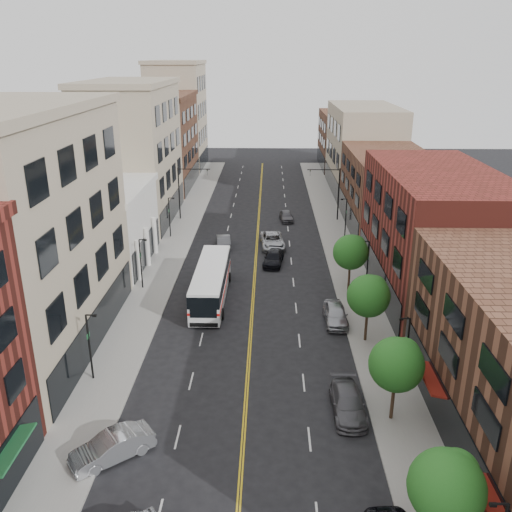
# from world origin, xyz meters

# --- Properties ---
(ground) EXTENTS (220.00, 220.00, 0.00)m
(ground) POSITION_xyz_m (0.00, 0.00, 0.00)
(ground) COLOR black
(ground) RESTS_ON ground
(sidewalk_left) EXTENTS (4.00, 110.00, 0.15)m
(sidewalk_left) POSITION_xyz_m (-10.00, 35.00, 0.07)
(sidewalk_left) COLOR gray
(sidewalk_left) RESTS_ON ground
(sidewalk_right) EXTENTS (4.00, 110.00, 0.15)m
(sidewalk_right) POSITION_xyz_m (10.00, 35.00, 0.07)
(sidewalk_right) COLOR gray
(sidewalk_right) RESTS_ON ground
(bldg_l_tanoffice) EXTENTS (10.00, 22.00, 18.00)m
(bldg_l_tanoffice) POSITION_xyz_m (-17.00, 13.00, 9.00)
(bldg_l_tanoffice) COLOR tan
(bldg_l_tanoffice) RESTS_ON ground
(bldg_l_white) EXTENTS (10.00, 14.00, 8.00)m
(bldg_l_white) POSITION_xyz_m (-17.00, 31.00, 4.00)
(bldg_l_white) COLOR silver
(bldg_l_white) RESTS_ON ground
(bldg_l_far_a) EXTENTS (10.00, 20.00, 18.00)m
(bldg_l_far_a) POSITION_xyz_m (-17.00, 48.00, 9.00)
(bldg_l_far_a) COLOR tan
(bldg_l_far_a) RESTS_ON ground
(bldg_l_far_b) EXTENTS (10.00, 20.00, 15.00)m
(bldg_l_far_b) POSITION_xyz_m (-17.00, 68.00, 7.50)
(bldg_l_far_b) COLOR brown
(bldg_l_far_b) RESTS_ON ground
(bldg_l_far_c) EXTENTS (10.00, 16.00, 20.00)m
(bldg_l_far_c) POSITION_xyz_m (-17.00, 86.00, 10.00)
(bldg_l_far_c) COLOR tan
(bldg_l_far_c) RESTS_ON ground
(bldg_r_mid) EXTENTS (10.00, 22.00, 12.00)m
(bldg_r_mid) POSITION_xyz_m (17.00, 24.00, 6.00)
(bldg_r_mid) COLOR maroon
(bldg_r_mid) RESTS_ON ground
(bldg_r_far_a) EXTENTS (10.00, 20.00, 10.00)m
(bldg_r_far_a) POSITION_xyz_m (17.00, 45.00, 5.00)
(bldg_r_far_a) COLOR brown
(bldg_r_far_a) RESTS_ON ground
(bldg_r_far_b) EXTENTS (10.00, 22.00, 14.00)m
(bldg_r_far_b) POSITION_xyz_m (17.00, 66.00, 7.00)
(bldg_r_far_b) COLOR tan
(bldg_r_far_b) RESTS_ON ground
(bldg_r_far_c) EXTENTS (10.00, 18.00, 11.00)m
(bldg_r_far_c) POSITION_xyz_m (17.00, 86.00, 5.50)
(bldg_r_far_c) COLOR brown
(bldg_r_far_c) RESTS_ON ground
(tree_r_0) EXTENTS (3.40, 3.40, 5.59)m
(tree_r_0) POSITION_xyz_m (9.39, -5.93, 4.13)
(tree_r_0) COLOR black
(tree_r_0) RESTS_ON sidewalk_right
(tree_r_1) EXTENTS (3.40, 3.40, 5.59)m
(tree_r_1) POSITION_xyz_m (9.39, 4.07, 4.13)
(tree_r_1) COLOR black
(tree_r_1) RESTS_ON sidewalk_right
(tree_r_2) EXTENTS (3.40, 3.40, 5.59)m
(tree_r_2) POSITION_xyz_m (9.39, 14.07, 4.13)
(tree_r_2) COLOR black
(tree_r_2) RESTS_ON sidewalk_right
(tree_r_3) EXTENTS (3.40, 3.40, 5.59)m
(tree_r_3) POSITION_xyz_m (9.39, 24.07, 4.13)
(tree_r_3) COLOR black
(tree_r_3) RESTS_ON sidewalk_right
(lamp_l_1) EXTENTS (0.81, 0.55, 5.05)m
(lamp_l_1) POSITION_xyz_m (-10.95, 8.00, 2.97)
(lamp_l_1) COLOR black
(lamp_l_1) RESTS_ON sidewalk_left
(lamp_l_2) EXTENTS (0.81, 0.55, 5.05)m
(lamp_l_2) POSITION_xyz_m (-10.95, 24.00, 2.97)
(lamp_l_2) COLOR black
(lamp_l_2) RESTS_ON sidewalk_left
(lamp_l_3) EXTENTS (0.81, 0.55, 5.05)m
(lamp_l_3) POSITION_xyz_m (-10.95, 40.00, 2.97)
(lamp_l_3) COLOR black
(lamp_l_3) RESTS_ON sidewalk_left
(lamp_r_1) EXTENTS (0.81, 0.55, 5.05)m
(lamp_r_1) POSITION_xyz_m (10.95, 8.00, 2.97)
(lamp_r_1) COLOR black
(lamp_r_1) RESTS_ON sidewalk_right
(lamp_r_2) EXTENTS (0.81, 0.55, 5.05)m
(lamp_r_2) POSITION_xyz_m (10.95, 24.00, 2.97)
(lamp_r_2) COLOR black
(lamp_r_2) RESTS_ON sidewalk_right
(lamp_r_3) EXTENTS (0.81, 0.55, 5.05)m
(lamp_r_3) POSITION_xyz_m (10.95, 40.00, 2.97)
(lamp_r_3) COLOR black
(lamp_r_3) RESTS_ON sidewalk_right
(signal_mast_left) EXTENTS (4.49, 0.18, 7.20)m
(signal_mast_left) POSITION_xyz_m (-10.27, 48.00, 4.65)
(signal_mast_left) COLOR black
(signal_mast_left) RESTS_ON sidewalk_left
(signal_mast_right) EXTENTS (4.49, 0.18, 7.20)m
(signal_mast_right) POSITION_xyz_m (10.27, 48.00, 4.65)
(signal_mast_right) COLOR black
(signal_mast_right) RESTS_ON sidewalk_right
(city_bus) EXTENTS (3.05, 12.49, 3.21)m
(city_bus) POSITION_xyz_m (-3.94, 21.84, 1.86)
(city_bus) COLOR white
(city_bus) RESTS_ON ground
(car_angle_b) EXTENTS (4.83, 4.29, 1.59)m
(car_angle_b) POSITION_xyz_m (-7.40, 0.07, 0.79)
(car_angle_b) COLOR #AFB2B7
(car_angle_b) RESTS_ON ground
(car_parked_mid) EXTENTS (2.13, 5.08, 1.46)m
(car_parked_mid) POSITION_xyz_m (6.63, 4.64, 0.73)
(car_parked_mid) COLOR #4E4D53
(car_parked_mid) RESTS_ON ground
(car_parked_far) EXTENTS (1.97, 4.80, 1.63)m
(car_parked_far) POSITION_xyz_m (7.26, 17.24, 0.81)
(car_parked_far) COLOR #9D9FA4
(car_parked_far) RESTS_ON ground
(car_lane_behind) EXTENTS (2.13, 4.67, 1.49)m
(car_lane_behind) POSITION_xyz_m (-4.00, 36.70, 0.74)
(car_lane_behind) COLOR #525357
(car_lane_behind) RESTS_ON ground
(car_lane_a) EXTENTS (2.59, 5.03, 1.40)m
(car_lane_a) POSITION_xyz_m (1.99, 31.04, 0.70)
(car_lane_a) COLOR black
(car_lane_a) RESTS_ON ground
(car_lane_b) EXTENTS (3.30, 6.17, 1.65)m
(car_lane_b) POSITION_xyz_m (1.89, 36.66, 0.83)
(car_lane_b) COLOR #B0B2B8
(car_lane_b) RESTS_ON ground
(car_lane_c) EXTENTS (2.06, 4.26, 1.40)m
(car_lane_c) POSITION_xyz_m (3.86, 47.76, 0.70)
(car_lane_c) COLOR #504F54
(car_lane_c) RESTS_ON ground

